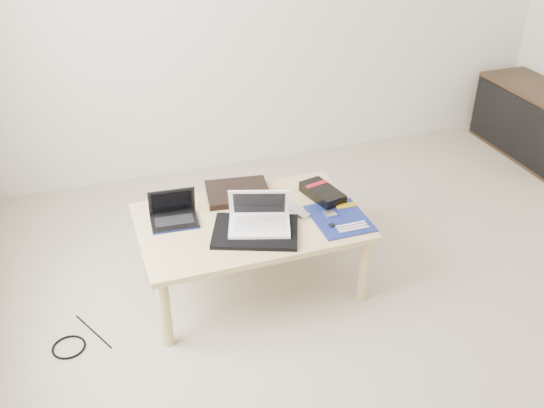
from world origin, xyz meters
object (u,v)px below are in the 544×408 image
object	(u,v)px
coffee_table	(250,228)
media_cabinet	(533,121)
netbook	(174,215)
white_laptop	(259,218)
gpu_box	(322,193)

from	to	relation	value
coffee_table	media_cabinet	size ratio (longest dim) A/B	1.22
coffee_table	media_cabinet	distance (m)	2.55
media_cabinet	netbook	bearing A→B (deg)	-165.75
coffee_table	media_cabinet	world-z (taller)	media_cabinet
media_cabinet	white_laptop	world-z (taller)	white_laptop
netbook	media_cabinet	bearing A→B (deg)	14.25
coffee_table	media_cabinet	bearing A→B (deg)	18.70
media_cabinet	gpu_box	bearing A→B (deg)	-159.74
white_laptop	coffee_table	bearing A→B (deg)	103.22
media_cabinet	white_laptop	size ratio (longest dim) A/B	2.63
white_laptop	netbook	bearing A→B (deg)	151.85
media_cabinet	gpu_box	size ratio (longest dim) A/B	3.24
media_cabinet	white_laptop	xyz separation A→B (m)	(-2.40, -0.91, 0.21)
netbook	gpu_box	bearing A→B (deg)	-2.24
coffee_table	netbook	distance (m)	0.38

